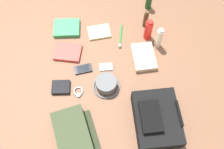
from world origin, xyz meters
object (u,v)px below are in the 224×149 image
Objects in this scene: travel_guidebook at (68,52)px; wallet at (61,87)px; cologne_bottle at (146,19)px; wristwatch at (78,92)px; bucket_hat at (106,84)px; media_player at (106,67)px; toothbrush at (121,38)px; folded_towel at (144,57)px; sunscreen_spray at (148,30)px; cell_phone at (83,69)px; toiletry_pouch at (74,135)px; shampoo_bottle at (149,1)px; notepad at (99,32)px; lotion_bottle at (159,38)px; paperback_novel at (67,28)px; backpack at (156,119)px.

travel_guidebook is 1.82× the size of wallet.
wristwatch is at bearing -48.00° from cologne_bottle.
bucket_hat reaches higher than wallet.
toothbrush reaches higher than media_player.
bucket_hat is 0.32m from folded_towel.
wallet is at bearing -62.71° from sunscreen_spray.
toothbrush is 0.93× the size of folded_towel.
cell_phone is 0.18m from wallet.
bucket_hat is at bearing -21.79° from toothbrush.
toiletry_pouch is at bearing -36.94° from cologne_bottle.
shampoo_bottle is at bearing 167.85° from sunscreen_spray.
shampoo_bottle reaches higher than cell_phone.
cologne_bottle is at bearing 89.67° from notepad.
lotion_bottle is at bearing 88.49° from travel_guidebook.
cologne_bottle is (-0.43, 0.32, 0.04)m from bucket_hat.
wristwatch is at bearing 5.40° from paperback_novel.
shampoo_bottle is 0.61m from paperback_novel.
media_player is 0.79× the size of wallet.
wallet is at bearing -52.18° from cell_phone.
backpack reaches higher than cell_phone.
notepad is (-0.15, -0.38, -0.08)m from lotion_bottle.
notepad is (-0.67, -0.26, -0.05)m from backpack.
wristwatch is 0.38× the size of toothbrush.
paperback_novel is at bearing -179.62° from toiletry_pouch.
toiletry_pouch is 1.61× the size of travel_guidebook.
wristwatch is at bearing -84.91° from bucket_hat.
wallet reaches higher than media_player.
toothbrush is (-0.09, -0.24, -0.08)m from lotion_bottle.
paperback_novel is at bearing -146.87° from backpack.
toothbrush is at bearing -64.99° from cologne_bottle.
backpack is 0.72m from notepad.
folded_towel is at bearing 77.98° from travel_guidebook.
shampoo_bottle is at bearing 179.92° from lotion_bottle.
media_player is (-0.13, 0.01, -0.03)m from bucket_hat.
media_player is at bearing -148.51° from backpack.
travel_guidebook is 0.28m from media_player.
shampoo_bottle reaches higher than notepad.
bucket_hat reaches higher than folded_towel.
sunscreen_spray is at bearing -12.15° from shampoo_bottle.
bucket_hat is at bearing -55.43° from lotion_bottle.
paperback_novel is 0.94× the size of travel_guidebook.
paperback_novel is at bearing 178.21° from wallet.
toiletry_pouch reaches higher than cell_phone.
paperback_novel reaches higher than wallet.
backpack is at bearing 31.49° from media_player.
cologne_bottle is at bearing 115.01° from toothbrush.
paperback_novel is 2.66× the size of wristwatch.
wallet is at bearing -95.16° from bucket_hat.
cologne_bottle is (-0.72, 0.54, 0.03)m from toiletry_pouch.
toiletry_pouch reaches higher than folded_towel.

